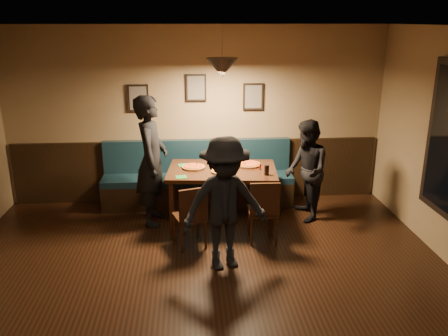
% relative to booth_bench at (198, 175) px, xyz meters
% --- Properties ---
extents(floor, '(7.00, 7.00, 0.00)m').
position_rel_booth_bench_xyz_m(floor, '(0.00, -3.20, -0.50)').
color(floor, black).
rests_on(floor, ground).
extents(ceiling, '(7.00, 7.00, 0.00)m').
position_rel_booth_bench_xyz_m(ceiling, '(0.00, -3.20, 2.30)').
color(ceiling, silver).
rests_on(ceiling, ground).
extents(wall_back, '(6.00, 0.00, 6.00)m').
position_rel_booth_bench_xyz_m(wall_back, '(0.00, 0.30, 0.90)').
color(wall_back, '#8C704F').
rests_on(wall_back, ground).
extents(wainscot, '(5.88, 0.06, 1.00)m').
position_rel_booth_bench_xyz_m(wainscot, '(0.00, 0.27, 0.00)').
color(wainscot, black).
rests_on(wainscot, ground).
extents(booth_bench, '(3.00, 0.60, 1.00)m').
position_rel_booth_bench_xyz_m(booth_bench, '(0.00, 0.00, 0.00)').
color(booth_bench, '#0F232D').
rests_on(booth_bench, ground).
extents(picture_left, '(0.32, 0.04, 0.42)m').
position_rel_booth_bench_xyz_m(picture_left, '(-0.90, 0.27, 1.20)').
color(picture_left, black).
rests_on(picture_left, wall_back).
extents(picture_center, '(0.32, 0.04, 0.42)m').
position_rel_booth_bench_xyz_m(picture_center, '(0.00, 0.27, 1.35)').
color(picture_center, black).
rests_on(picture_center, wall_back).
extents(picture_right, '(0.32, 0.04, 0.42)m').
position_rel_booth_bench_xyz_m(picture_right, '(0.90, 0.27, 1.20)').
color(picture_right, black).
rests_on(picture_right, wall_back).
extents(pendant_lamp, '(0.44, 0.44, 0.25)m').
position_rel_booth_bench_xyz_m(pendant_lamp, '(0.34, -0.71, 1.75)').
color(pendant_lamp, black).
rests_on(pendant_lamp, ceiling).
extents(dining_table, '(1.62, 1.12, 0.82)m').
position_rel_booth_bench_xyz_m(dining_table, '(0.34, -0.71, -0.09)').
color(dining_table, black).
rests_on(dining_table, floor).
extents(chair_near_left, '(0.48, 0.48, 0.86)m').
position_rel_booth_bench_xyz_m(chair_near_left, '(-0.14, -1.42, -0.07)').
color(chair_near_left, black).
rests_on(chair_near_left, floor).
extents(chair_near_right, '(0.40, 0.40, 0.88)m').
position_rel_booth_bench_xyz_m(chair_near_right, '(0.84, -1.33, -0.06)').
color(chair_near_right, black).
rests_on(chair_near_right, floor).
extents(diner_left, '(0.51, 0.72, 1.88)m').
position_rel_booth_bench_xyz_m(diner_left, '(-0.67, -0.62, 0.44)').
color(diner_left, black).
rests_on(diner_left, floor).
extents(diner_right, '(0.58, 0.74, 1.50)m').
position_rel_booth_bench_xyz_m(diner_right, '(1.57, -0.66, 0.25)').
color(diner_right, black).
rests_on(diner_right, floor).
extents(diner_front, '(1.16, 0.84, 1.62)m').
position_rel_booth_bench_xyz_m(diner_front, '(0.27, -2.00, 0.31)').
color(diner_front, black).
rests_on(diner_front, floor).
extents(pizza_a, '(0.35, 0.35, 0.04)m').
position_rel_booth_bench_xyz_m(pizza_a, '(-0.07, -0.63, 0.34)').
color(pizza_a, gold).
rests_on(pizza_a, dining_table).
extents(pizza_b, '(0.32, 0.32, 0.04)m').
position_rel_booth_bench_xyz_m(pizza_b, '(0.33, -0.85, 0.34)').
color(pizza_b, '#BF6C23').
rests_on(pizza_b, dining_table).
extents(pizza_c, '(0.38, 0.38, 0.04)m').
position_rel_booth_bench_xyz_m(pizza_c, '(0.74, -0.57, 0.34)').
color(pizza_c, orange).
rests_on(pizza_c, dining_table).
extents(soda_glass, '(0.08, 0.08, 0.14)m').
position_rel_booth_bench_xyz_m(soda_glass, '(0.93, -1.01, 0.39)').
color(soda_glass, black).
rests_on(soda_glass, dining_table).
extents(tabasco_bottle, '(0.03, 0.03, 0.11)m').
position_rel_booth_bench_xyz_m(tabasco_bottle, '(0.87, -0.78, 0.38)').
color(tabasco_bottle, '#9A0B05').
rests_on(tabasco_bottle, dining_table).
extents(napkin_a, '(0.17, 0.17, 0.01)m').
position_rel_booth_bench_xyz_m(napkin_a, '(-0.23, -0.48, 0.32)').
color(napkin_a, '#1C6B33').
rests_on(napkin_a, dining_table).
extents(napkin_b, '(0.16, 0.16, 0.01)m').
position_rel_booth_bench_xyz_m(napkin_b, '(-0.24, -1.02, 0.32)').
color(napkin_b, '#1D6F2A').
rests_on(napkin_b, dining_table).
extents(cutlery_set, '(0.17, 0.02, 0.00)m').
position_rel_booth_bench_xyz_m(cutlery_set, '(0.31, -1.06, 0.32)').
color(cutlery_set, silver).
rests_on(cutlery_set, dining_table).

